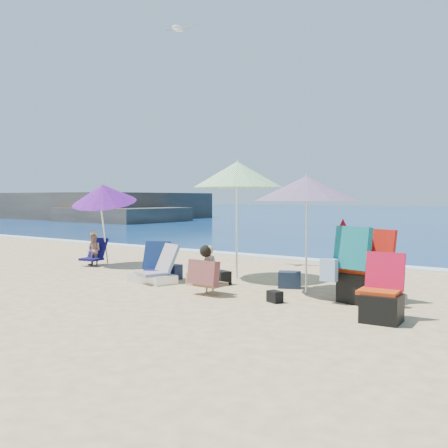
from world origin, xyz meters
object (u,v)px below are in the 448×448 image
Objects in this scene: umbrella_turquoise at (307,188)px; umbrella_blue at (103,194)px; chair_navy at (151,271)px; person_left at (94,250)px; person_center at (208,271)px; furled_umbrella at (341,255)px; camp_chair_left at (382,301)px; seagull at (178,29)px; umbrella_striped at (237,175)px; chair_rainbow at (160,273)px; camp_chair_right at (362,275)px.

umbrella_blue reaches higher than umbrella_turquoise.
chair_navy is 1.16× the size of person_left.
person_center is 1.00× the size of person_left.
umbrella_turquoise is at bearing 166.27° from furled_umbrella.
furled_umbrella is at bearing 6.76° from chair_navy.
umbrella_turquoise reaches higher than chair_navy.
camp_chair_left is 1.10× the size of seagull.
umbrella_striped is 2.94× the size of seagull.
umbrella_turquoise is 3.37m from chair_navy.
person_center is (-2.89, 0.13, 0.13)m from camp_chair_left.
chair_rainbow is 3.03m from person_left.
person_center is (-1.23, -1.06, -1.33)m from umbrella_turquoise.
camp_chair_left is at bearing -57.19° from camp_chair_right.
umbrella_blue is at bearing 39.83° from person_left.
camp_chair_right is 1.43× the size of person_center.
person_left is (-7.16, 1.40, 0.11)m from camp_chair_left.
camp_chair_left is 2.89m from person_center.
umbrella_turquoise is 5.67m from person_left.
umbrella_striped is 1.14× the size of umbrella_blue.
furled_umbrella is at bearing 170.31° from camp_chair_right.
camp_chair_right is 7.34m from seagull.
umbrella_blue is (-5.33, 0.36, -0.06)m from umbrella_turquoise.
umbrella_turquoise is at bearing 14.56° from chair_rainbow.
chair_navy is at bearing -174.75° from camp_chair_right.
umbrella_blue is at bearing 176.16° from umbrella_turquoise.
umbrella_striped reaches higher than umbrella_blue.
umbrella_turquoise is 3.11m from chair_rainbow.
furled_umbrella is 1.56× the size of person_center.
person_left is at bearing 162.57° from chair_navy.
umbrella_turquoise reaches higher than furled_umbrella.
seagull reaches higher than person_center.
umbrella_striped is at bearing 5.86° from person_left.
umbrella_striped reaches higher than camp_chair_right.
seagull reaches higher than umbrella_striped.
umbrella_turquoise reaches higher than person_center.
umbrella_striped is at bearing 163.69° from camp_chair_right.
umbrella_turquoise is at bearing 40.80° from person_center.
camp_chair_left is (1.66, -1.19, -1.46)m from umbrella_turquoise.
umbrella_striped is 3.59m from umbrella_blue.
seagull is (-4.70, 1.65, 4.75)m from furled_umbrella.
umbrella_turquoise is 2.45× the size of camp_chair_left.
umbrella_striped is 2.88m from furled_umbrella.
seagull is at bearing 40.96° from umbrella_blue.
umbrella_striped reaches higher than person_center.
person_left is at bearing -139.17° from seagull.
umbrella_blue is 6.10m from furled_umbrella.
umbrella_striped is 2.47m from chair_navy.
umbrella_striped is 1.84× the size of furled_umbrella.
furled_umbrella is 3.68m from chair_navy.
seagull is at bearing 40.83° from person_left.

